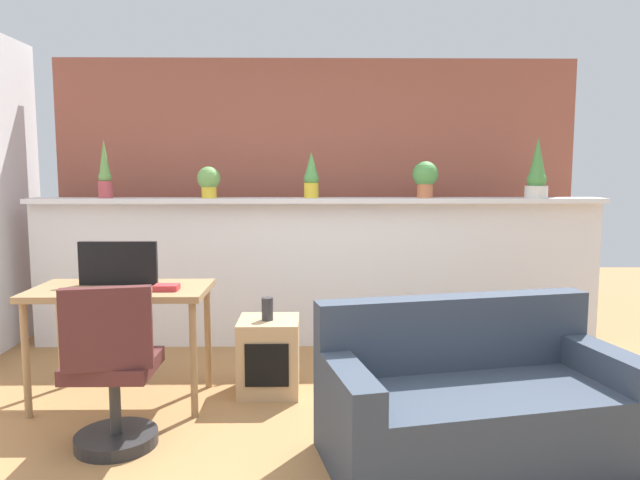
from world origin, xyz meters
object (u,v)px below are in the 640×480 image
potted_plant_3 (425,177)px  desk (121,300)px  potted_plant_2 (311,177)px  potted_plant_4 (537,173)px  book_on_desk (167,287)px  potted_plant_0 (105,173)px  potted_plant_1 (209,180)px  couch (474,404)px  side_cube_shelf (269,356)px  tv_monitor (118,263)px  vase_on_shelf (267,309)px  office_chair (113,380)px

potted_plant_3 → desk: potted_plant_3 is taller
potted_plant_2 → desk: 1.90m
potted_plant_4 → book_on_desk: (-2.77, -1.32, -0.70)m
potted_plant_0 → potted_plant_1: size_ratio=1.85×
potted_plant_3 → couch: potted_plant_3 is taller
potted_plant_4 → side_cube_shelf: 2.70m
tv_monitor → couch: tv_monitor is taller
potted_plant_3 → couch: (-0.11, -2.05, -1.15)m
potted_plant_0 → desk: 1.58m
potted_plant_3 → vase_on_shelf: size_ratio=2.02×
potted_plant_0 → potted_plant_1: potted_plant_0 is taller
tv_monitor → potted_plant_2: bearing=43.1°
potted_plant_0 → office_chair: size_ratio=0.53×
potted_plant_0 → potted_plant_4: (3.59, -0.06, -0.00)m
potted_plant_1 → couch: size_ratio=0.15×
desk → side_cube_shelf: (0.92, 0.15, -0.42)m
tv_monitor → book_on_desk: size_ratio=3.40×
potted_plant_1 → potted_plant_3: potted_plant_3 is taller
potted_plant_1 → desk: 1.49m
potted_plant_0 → side_cube_shelf: (1.43, -1.12, -1.22)m
tv_monitor → vase_on_shelf: 1.01m
potted_plant_1 → book_on_desk: (-0.05, -1.34, -0.63)m
potted_plant_0 → potted_plant_2: (1.71, -0.03, -0.03)m
potted_plant_3 → side_cube_shelf: bearing=-137.9°
potted_plant_2 → tv_monitor: bearing=-136.9°
tv_monitor → book_on_desk: tv_monitor is taller
potted_plant_4 → office_chair: 3.65m
potted_plant_0 → potted_plant_2: 1.71m
desk → couch: 2.23m
potted_plant_2 → office_chair: bearing=-118.6°
potted_plant_2 → book_on_desk: potted_plant_2 is taller
potted_plant_4 → potted_plant_1: bearing=179.5°
potted_plant_3 → tv_monitor: potted_plant_3 is taller
potted_plant_0 → vase_on_shelf: bearing=-38.6°
potted_plant_2 → book_on_desk: (-0.89, -1.34, -0.67)m
office_chair → vase_on_shelf: size_ratio=6.03×
side_cube_shelf → vase_on_shelf: (-0.01, -0.01, 0.33)m
potted_plant_1 → couch: (1.69, -2.02, -1.12)m
potted_plant_2 → side_cube_shelf: size_ratio=0.76×
potted_plant_1 → couch: bearing=-50.1°
potted_plant_4 → tv_monitor: bearing=-160.0°
tv_monitor → side_cube_shelf: (0.96, 0.07, -0.64)m
potted_plant_0 → couch: potted_plant_0 is taller
potted_plant_0 → potted_plant_3: potted_plant_0 is taller
potted_plant_2 → potted_plant_3: 0.95m
potted_plant_0 → office_chair: (0.66, -1.95, -1.08)m
desk → office_chair: 0.75m
potted_plant_3 → couch: bearing=-93.2°
potted_plant_4 → potted_plant_0: bearing=179.1°
potted_plant_4 → vase_on_shelf: (-2.16, -1.08, -0.89)m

